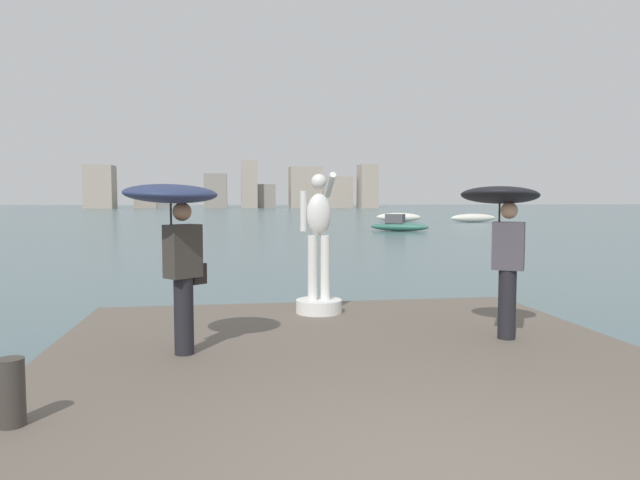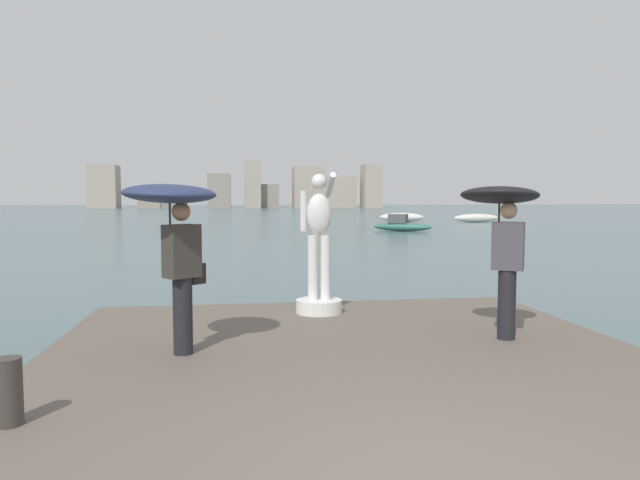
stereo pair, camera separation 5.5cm
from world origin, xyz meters
TOP-DOWN VIEW (x-y plane):
  - ground_plane at (0.00, 40.00)m, footprint 400.00×400.00m
  - pier at (0.00, 1.79)m, footprint 6.98×9.59m
  - statue_white_figure at (0.01, 5.65)m, footprint 0.72×0.92m
  - onlooker_left at (-1.94, 3.46)m, footprint 1.46×1.46m
  - onlooker_right at (2.07, 3.69)m, footprint 1.33×1.34m
  - mooring_bollard at (-3.02, 1.56)m, footprint 0.21×0.21m
  - boat_near at (9.93, 34.95)m, footprint 4.02×3.00m
  - boat_mid at (14.69, 51.13)m, footprint 4.49×2.48m
  - boat_far at (21.46, 49.00)m, footprint 4.58×1.20m
  - distant_skyline at (2.05, 148.06)m, footprint 73.15×12.80m

SIDE VIEW (x-z plane):
  - ground_plane at x=0.00m, z-range 0.00..0.00m
  - pier at x=0.00m, z-range 0.00..0.40m
  - boat_near at x=9.93m, z-range -0.18..0.99m
  - boat_far at x=21.46m, z-range 0.00..0.81m
  - boat_mid at x=14.69m, z-range 0.00..0.87m
  - mooring_bollard at x=-3.02m, z-range 0.40..0.93m
  - statue_white_figure at x=0.01m, z-range 0.10..2.29m
  - onlooker_right at x=2.07m, z-range 0.91..2.87m
  - onlooker_left at x=-1.94m, z-range 0.95..2.90m
  - distant_skyline at x=2.05m, z-range -1.39..10.77m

